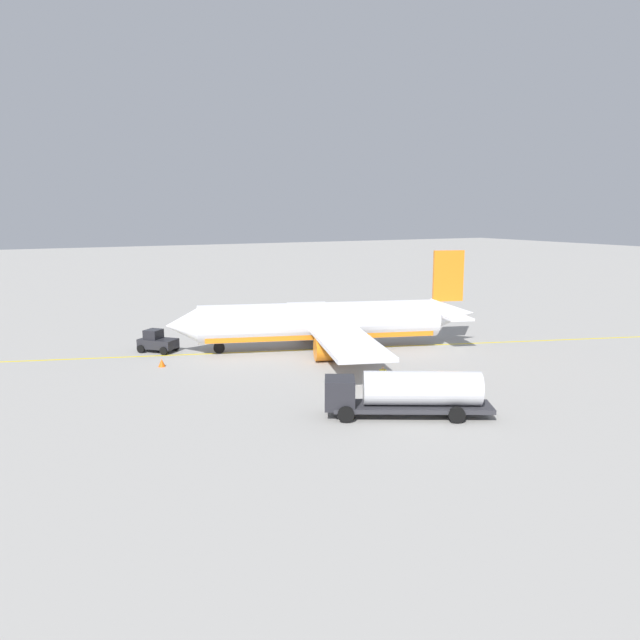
# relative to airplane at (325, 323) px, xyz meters

# --- Properties ---
(ground_plane) EXTENTS (400.00, 400.00, 0.00)m
(ground_plane) POSITION_rel_airplane_xyz_m (0.46, -0.14, -2.70)
(ground_plane) COLOR #9E9B96
(airplane) EXTENTS (30.93, 30.88, 9.77)m
(airplane) POSITION_rel_airplane_xyz_m (0.00, 0.00, 0.00)
(airplane) COLOR white
(airplane) RESTS_ON ground
(fuel_tanker) EXTENTS (11.04, 7.49, 3.15)m
(fuel_tanker) POSITION_rel_airplane_xyz_m (4.91, 20.95, -0.97)
(fuel_tanker) COLOR #2D2D33
(fuel_tanker) RESTS_ON ground
(pushback_tug) EXTENTS (4.00, 4.06, 2.20)m
(pushback_tug) POSITION_rel_airplane_xyz_m (15.19, -6.65, -1.70)
(pushback_tug) COLOR #232328
(pushback_tug) RESTS_ON ground
(refueling_worker) EXTENTS (0.63, 0.56, 1.71)m
(refueling_worker) POSITION_rel_airplane_xyz_m (2.47, 14.35, -1.88)
(refueling_worker) COLOR navy
(refueling_worker) RESTS_ON ground
(safety_cone_nose) EXTENTS (0.64, 0.64, 0.71)m
(safety_cone_nose) POSITION_rel_airplane_xyz_m (16.25, -0.43, -2.35)
(safety_cone_nose) COLOR #F2590F
(safety_cone_nose) RESTS_ON ground
(taxi_line_marking) EXTENTS (74.75, 23.62, 0.01)m
(taxi_line_marking) POSITION_rel_airplane_xyz_m (0.46, -0.14, -2.70)
(taxi_line_marking) COLOR yellow
(taxi_line_marking) RESTS_ON ground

